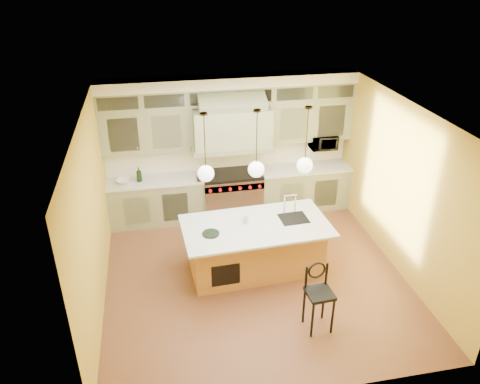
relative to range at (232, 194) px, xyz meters
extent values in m
plane|color=brown|center=(0.00, -2.14, -0.49)|extent=(5.00, 5.00, 0.00)
plane|color=white|center=(0.00, -2.14, 2.41)|extent=(5.00, 5.00, 0.00)
plane|color=gold|center=(0.00, 0.36, 0.96)|extent=(5.00, 0.00, 5.00)
plane|color=gold|center=(0.00, -4.64, 0.96)|extent=(5.00, 0.00, 5.00)
plane|color=gold|center=(-2.50, -2.14, 0.96)|extent=(0.00, 5.00, 5.00)
plane|color=gold|center=(2.50, -2.14, 0.96)|extent=(0.00, 5.00, 5.00)
cube|color=gray|center=(-1.55, 0.03, -0.04)|extent=(1.90, 0.65, 0.90)
cube|color=gray|center=(1.55, 0.03, -0.04)|extent=(1.90, 0.65, 0.90)
cube|color=silver|center=(-1.55, 0.03, 0.43)|extent=(1.90, 0.68, 0.04)
cube|color=silver|center=(1.55, 0.03, 0.43)|extent=(1.90, 0.68, 0.04)
cube|color=white|center=(0.00, 0.34, 0.73)|extent=(5.00, 0.04, 0.56)
cube|color=gray|center=(-1.62, 0.18, 1.44)|extent=(1.75, 0.35, 0.85)
cube|color=gray|center=(1.62, 0.18, 1.44)|extent=(1.75, 0.35, 0.85)
cube|color=gray|center=(0.00, 0.01, 1.46)|extent=(1.50, 0.70, 0.75)
cube|color=#797B59|center=(0.00, 0.01, 1.06)|extent=(1.60, 0.76, 0.10)
cube|color=#333833|center=(0.00, 0.18, 2.04)|extent=(5.00, 0.35, 0.35)
cube|color=white|center=(0.00, 0.16, 2.31)|extent=(5.00, 0.47, 0.20)
cube|color=silver|center=(0.00, 0.01, -0.04)|extent=(1.20, 0.70, 0.90)
cube|color=black|center=(0.00, 0.01, 0.44)|extent=(1.20, 0.70, 0.06)
cube|color=silver|center=(0.00, -0.31, 0.29)|extent=(1.20, 0.06, 0.14)
cube|color=#AB773C|center=(0.05, -1.95, -0.05)|extent=(2.25, 1.16, 0.88)
cube|color=silver|center=(0.05, -2.00, 0.41)|extent=(2.51, 1.42, 0.04)
cube|color=black|center=(0.73, -1.92, 0.41)|extent=(0.49, 0.44, 0.05)
cylinder|color=black|center=(0.49, -3.71, -0.18)|extent=(0.04, 0.04, 0.61)
cylinder|color=black|center=(0.81, -3.69, -0.18)|extent=(0.04, 0.04, 0.61)
cylinder|color=black|center=(0.47, -3.40, -0.18)|extent=(0.04, 0.04, 0.61)
cylinder|color=black|center=(0.79, -3.37, -0.18)|extent=(0.04, 0.04, 0.61)
cube|color=black|center=(0.64, -3.54, 0.15)|extent=(0.40, 0.40, 0.05)
torus|color=black|center=(0.63, -3.39, 0.44)|extent=(0.27, 0.05, 0.27)
imported|color=black|center=(1.95, 0.11, 0.96)|extent=(0.54, 0.37, 0.30)
imported|color=black|center=(-1.85, 0.01, 0.60)|extent=(0.13, 0.13, 0.30)
imported|color=black|center=(-0.70, -0.22, 0.54)|extent=(0.09, 0.09, 0.17)
imported|color=white|center=(-2.14, 0.01, 0.49)|extent=(0.33, 0.33, 0.07)
imported|color=silver|center=(-0.11, -1.90, 0.49)|extent=(0.11, 0.11, 0.10)
cylinder|color=#2D2319|center=(-0.75, -1.95, 2.39)|extent=(0.12, 0.12, 0.03)
cylinder|color=#2D2319|center=(-0.75, -1.95, 1.95)|extent=(0.02, 0.02, 0.93)
sphere|color=white|center=(-0.75, -1.95, 1.43)|extent=(0.26, 0.26, 0.26)
cylinder|color=#2D2319|center=(0.05, -1.95, 2.39)|extent=(0.12, 0.12, 0.03)
cylinder|color=#2D2319|center=(0.05, -1.95, 1.95)|extent=(0.02, 0.02, 0.93)
sphere|color=white|center=(0.05, -1.95, 1.43)|extent=(0.26, 0.26, 0.26)
cylinder|color=#2D2319|center=(0.85, -1.95, 2.39)|extent=(0.12, 0.12, 0.03)
cylinder|color=#2D2319|center=(0.85, -1.95, 1.95)|extent=(0.02, 0.02, 0.93)
sphere|color=white|center=(0.85, -1.95, 1.43)|extent=(0.26, 0.26, 0.26)
camera|label=1|loc=(-1.49, -8.48, 4.52)|focal=35.00mm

